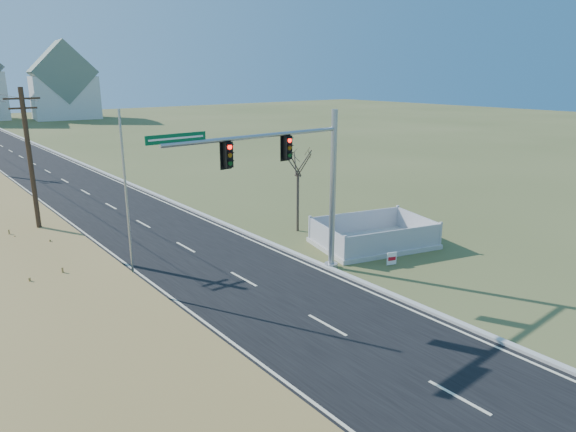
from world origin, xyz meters
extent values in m
plane|color=#4A5127|center=(0.00, 0.00, 0.00)|extent=(260.00, 260.00, 0.00)
cube|color=black|center=(0.00, 50.00, 0.03)|extent=(8.00, 180.00, 0.06)
cube|color=#B2AFA8|center=(4.15, 50.00, 0.09)|extent=(0.30, 180.00, 0.18)
cylinder|color=#422D1E|center=(-6.50, 15.00, 4.50)|extent=(0.26, 0.26, 9.00)
cube|color=#422D1E|center=(-6.50, 15.00, 8.40)|extent=(1.80, 0.10, 0.10)
cube|color=#422D1E|center=(-6.50, 15.00, 7.90)|extent=(1.40, 0.10, 0.10)
cube|color=white|center=(20.00, 104.00, 4.50)|extent=(13.87, 10.31, 9.00)
cube|color=slate|center=(20.00, 104.00, 9.90)|extent=(14.12, 10.51, 13.24)
cylinder|color=#9EA0A5|center=(4.50, 2.62, 0.11)|extent=(0.69, 0.69, 0.23)
cylinder|color=#9EA0A5|center=(4.50, 2.62, 4.02)|extent=(0.30, 0.30, 8.04)
cylinder|color=#9EA0A5|center=(-0.09, 2.40, 7.12)|extent=(9.18, 0.63, 0.18)
cube|color=black|center=(1.52, 2.48, 6.49)|extent=(0.35, 0.30, 1.05)
cube|color=black|center=(-1.69, 2.32, 6.49)|extent=(0.35, 0.30, 1.05)
cube|color=#04512B|center=(-3.99, 2.21, 7.35)|extent=(2.53, 0.16, 0.34)
cube|color=#B7B5AD|center=(8.87, 3.73, 0.12)|extent=(7.41, 5.93, 0.25)
cube|color=#A09FA4|center=(8.35, 1.72, 0.87)|extent=(6.02, 1.64, 1.24)
cube|color=#A09FA4|center=(9.39, 5.73, 0.87)|extent=(6.02, 1.64, 1.24)
cube|color=#A09FA4|center=(5.87, 4.51, 0.87)|extent=(1.12, 4.02, 1.24)
cube|color=#A09FA4|center=(11.87, 2.94, 0.87)|extent=(1.12, 4.02, 1.24)
cube|color=white|center=(7.21, 0.91, 0.36)|extent=(0.53, 0.23, 0.68)
cube|color=#B90C17|center=(7.20, 0.88, 0.36)|extent=(0.42, 0.16, 0.20)
cylinder|color=#B7B5AD|center=(-4.71, 5.90, 0.08)|extent=(0.37, 0.37, 0.17)
cylinder|color=#9EA0A5|center=(-4.71, 5.90, 4.13)|extent=(0.10, 0.10, 8.26)
cylinder|color=#4C3F33|center=(7.19, 8.64, 1.85)|extent=(0.17, 0.17, 3.70)
camera|label=1|loc=(-12.63, -15.50, 9.70)|focal=32.00mm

